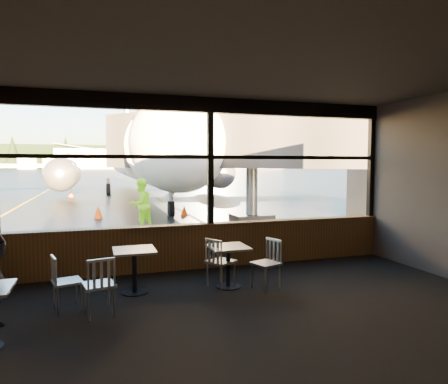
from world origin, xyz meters
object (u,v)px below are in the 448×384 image
jet_bridge (264,159)px  cone_nose (184,211)px  chair_mid_s (99,285)px  chair_near_w (221,262)px  airliner (141,118)px  cafe_table_near (228,267)px  chair_mid_w (67,282)px  cafe_table_mid (134,271)px  cone_extra (98,212)px  cone_wing (71,194)px  chair_near_e (266,264)px  ground_crew (141,205)px

jet_bridge → cone_nose: bearing=130.0°
jet_bridge → chair_mid_s: jet_bridge is taller
chair_near_w → chair_mid_s: size_ratio=1.01×
cone_nose → airliner: bearing=91.9°
cafe_table_near → chair_mid_s: 2.26m
jet_bridge → chair_mid_s: size_ratio=12.34×
jet_bridge → chair_near_w: 8.04m
chair_mid_s → cone_nose: chair_mid_s is taller
chair_mid_w → cafe_table_mid: bearing=100.6°
cone_nose → cone_extra: (-3.42, 0.29, 0.03)m
chair_near_w → cone_wing: chair_near_w is taller
cone_extra → cafe_table_mid: bearing=-87.0°
airliner → chair_near_e: bearing=-90.4°
cone_nose → cone_extra: cone_extra is taller
jet_bridge → airliner: bearing=100.5°
chair_mid_s → ground_crew: size_ratio=0.51×
airliner → chair_near_e: airliner is taller
ground_crew → cone_nose: ground_crew is taller
chair_mid_w → cone_nose: bearing=144.3°
cafe_table_near → cone_extra: bearing=101.8°
chair_near_e → cafe_table_mid: bearing=59.3°
airliner → cone_extra: bearing=-104.0°
cone_extra → cone_nose: bearing=-4.9°
cafe_table_near → cone_wing: size_ratio=1.61×
cafe_table_near → cafe_table_mid: bearing=173.5°
cafe_table_mid → cone_wing: cafe_table_mid is taller
chair_near_e → cafe_table_near: bearing=46.3°
cafe_table_mid → cone_wing: bearing=95.7°
chair_near_w → ground_crew: ground_crew is taller
chair_near_e → cone_extra: size_ratio=1.75×
cafe_table_mid → airliner: bearing=83.3°
airliner → cafe_table_near: bearing=-92.0°
airliner → cafe_table_mid: 22.27m
airliner → chair_near_w: (-1.03, -21.65, -4.93)m
ground_crew → chair_mid_w: bearing=40.4°
airliner → chair_near_e: 22.56m
chair_near_w → cafe_table_near: bearing=20.5°
cafe_table_mid → chair_near_e: 2.23m
airliner → jet_bridge: (2.76, -14.82, -3.03)m
chair_near_e → chair_near_w: chair_near_w is taller
airliner → chair_mid_s: size_ratio=40.46×
airliner → chair_mid_s: (-3.08, -22.40, -4.93)m
chair_near_w → cone_extra: size_ratio=1.77×
cafe_table_mid → cone_nose: (2.92, 9.54, -0.15)m
jet_bridge → cafe_table_near: jet_bridge is taller
cone_nose → cone_wing: bearing=113.3°
airliner → cone_wing: bearing=-175.9°
cafe_table_near → cone_nose: size_ratio=1.66×
chair_mid_s → cone_nose: (3.49, 10.38, -0.21)m
jet_bridge → chair_near_e: size_ratio=12.37×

